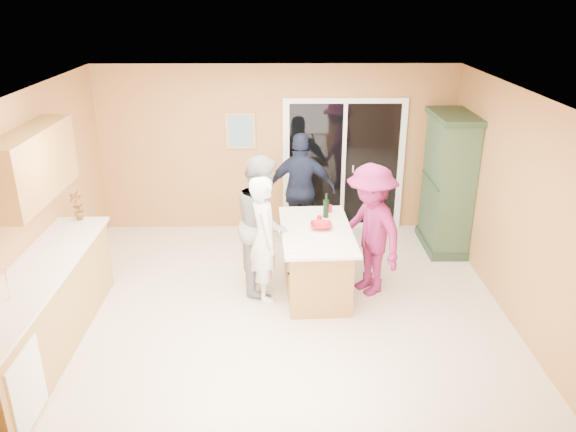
{
  "coord_description": "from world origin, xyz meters",
  "views": [
    {
      "loc": [
        0.07,
        -5.98,
        3.61
      ],
      "look_at": [
        0.15,
        0.1,
        1.15
      ],
      "focal_mm": 35.0,
      "sensor_mm": 36.0,
      "label": 1
    }
  ],
  "objects_px": {
    "woman_white": "(265,239)",
    "woman_navy": "(301,190)",
    "kitchen_island": "(316,262)",
    "woman_grey": "(263,223)",
    "green_hutch": "(448,184)",
    "woman_magenta": "(370,230)"
  },
  "relations": [
    {
      "from": "woman_white",
      "to": "woman_navy",
      "type": "distance_m",
      "value": 1.68
    },
    {
      "from": "kitchen_island",
      "to": "woman_white",
      "type": "relative_size",
      "value": 1.03
    },
    {
      "from": "kitchen_island",
      "to": "woman_grey",
      "type": "height_order",
      "value": "woman_grey"
    },
    {
      "from": "woman_grey",
      "to": "kitchen_island",
      "type": "bearing_deg",
      "value": -99.85
    },
    {
      "from": "green_hutch",
      "to": "woman_grey",
      "type": "xyz_separation_m",
      "value": [
        -2.64,
        -1.18,
        -0.1
      ]
    },
    {
      "from": "green_hutch",
      "to": "woman_white",
      "type": "bearing_deg",
      "value": -150.85
    },
    {
      "from": "kitchen_island",
      "to": "woman_white",
      "type": "xyz_separation_m",
      "value": [
        -0.64,
        -0.17,
        0.4
      ]
    },
    {
      "from": "green_hutch",
      "to": "woman_magenta",
      "type": "xyz_separation_m",
      "value": [
        -1.32,
        -1.33,
        -0.14
      ]
    },
    {
      "from": "woman_grey",
      "to": "green_hutch",
      "type": "bearing_deg",
      "value": -65.98
    },
    {
      "from": "woman_magenta",
      "to": "kitchen_island",
      "type": "bearing_deg",
      "value": -121.92
    },
    {
      "from": "kitchen_island",
      "to": "woman_magenta",
      "type": "height_order",
      "value": "woman_magenta"
    },
    {
      "from": "woman_white",
      "to": "woman_grey",
      "type": "relative_size",
      "value": 0.9
    },
    {
      "from": "green_hutch",
      "to": "woman_navy",
      "type": "distance_m",
      "value": 2.13
    },
    {
      "from": "woman_white",
      "to": "woman_grey",
      "type": "xyz_separation_m",
      "value": [
        -0.02,
        0.28,
        0.08
      ]
    },
    {
      "from": "kitchen_island",
      "to": "woman_grey",
      "type": "bearing_deg",
      "value": 167.67
    },
    {
      "from": "woman_grey",
      "to": "woman_navy",
      "type": "height_order",
      "value": "woman_grey"
    },
    {
      "from": "kitchen_island",
      "to": "woman_navy",
      "type": "bearing_deg",
      "value": 92.96
    },
    {
      "from": "kitchen_island",
      "to": "green_hutch",
      "type": "distance_m",
      "value": 2.44
    },
    {
      "from": "green_hutch",
      "to": "woman_navy",
      "type": "xyz_separation_m",
      "value": [
        -2.12,
        0.14,
        -0.13
      ]
    },
    {
      "from": "woman_grey",
      "to": "woman_navy",
      "type": "bearing_deg",
      "value": -21.68
    },
    {
      "from": "woman_magenta",
      "to": "woman_navy",
      "type": "bearing_deg",
      "value": 179.76
    },
    {
      "from": "woman_navy",
      "to": "woman_magenta",
      "type": "height_order",
      "value": "woman_navy"
    }
  ]
}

